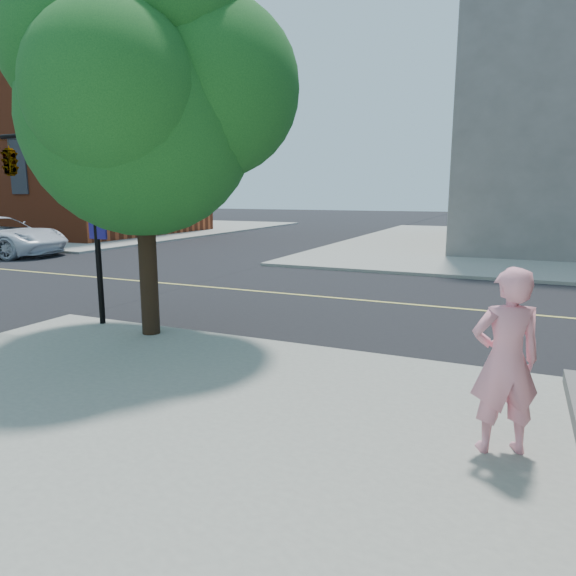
% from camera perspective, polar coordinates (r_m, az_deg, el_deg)
% --- Properties ---
extents(ground, '(140.00, 140.00, 0.00)m').
position_cam_1_polar(ground, '(11.38, -19.48, -3.81)').
color(ground, black).
rests_on(ground, ground).
extents(road_ew, '(140.00, 9.00, 0.01)m').
position_cam_1_polar(road_ew, '(14.87, -7.54, -0.02)').
color(road_ew, black).
rests_on(road_ew, ground).
extents(sidewalk_nw, '(26.00, 25.00, 0.12)m').
position_cam_1_polar(sidewalk_nw, '(42.61, -22.22, 6.17)').
color(sidewalk_nw, gray).
rests_on(sidewalk_nw, ground).
extents(church, '(15.20, 12.00, 14.40)m').
position_cam_1_polar(church, '(38.21, -23.65, 16.38)').
color(church, brown).
rests_on(church, sidewalk_nw).
extents(man_on_phone, '(0.81, 0.69, 1.88)m').
position_cam_1_polar(man_on_phone, '(5.54, 22.89, -7.48)').
color(man_on_phone, pink).
rests_on(man_on_phone, sidewalk_se).
extents(street_tree, '(4.98, 4.53, 6.61)m').
position_cam_1_polar(street_tree, '(9.72, -15.51, 20.17)').
color(street_tree, black).
rests_on(street_tree, sidewalk_se).
extents(signal_pole, '(3.45, 0.39, 3.89)m').
position_cam_1_polar(signal_pole, '(12.11, -27.36, 12.18)').
color(signal_pole, black).
rests_on(signal_pole, sidewalk_se).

